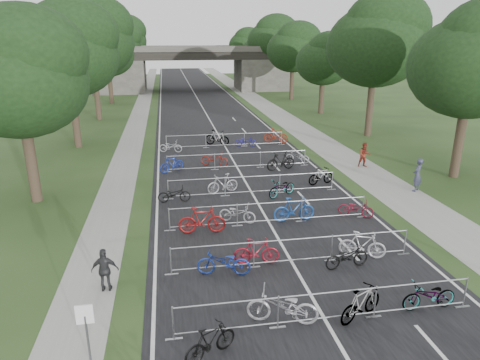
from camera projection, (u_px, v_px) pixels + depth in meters
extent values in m
cube|color=black|center=(200.00, 104.00, 56.41)|extent=(11.00, 140.00, 0.01)
cube|color=gray|center=(260.00, 102.00, 57.70)|extent=(3.00, 140.00, 0.01)
cube|color=gray|center=(142.00, 105.00, 55.20)|extent=(2.00, 140.00, 0.01)
cube|color=silver|center=(200.00, 104.00, 56.41)|extent=(0.12, 140.00, 0.00)
cube|color=#42403B|center=(120.00, 76.00, 67.79)|extent=(8.00, 8.00, 5.00)
cube|color=#42403B|center=(261.00, 74.00, 71.50)|extent=(8.00, 8.00, 5.00)
cube|color=black|center=(192.00, 55.00, 68.67)|extent=(30.00, 8.00, 1.20)
cube|color=#42403B|center=(193.00, 49.00, 64.80)|extent=(30.00, 0.40, 0.90)
cube|color=#42403B|center=(190.00, 48.00, 71.90)|extent=(30.00, 0.40, 0.90)
cylinder|color=#4C4C51|center=(88.00, 340.00, 11.13)|extent=(0.06, 0.06, 1.50)
cube|color=white|center=(85.00, 314.00, 10.88)|extent=(0.45, 0.04, 0.55)
cylinder|color=#33261C|center=(31.00, 163.00, 22.10)|extent=(0.56, 0.56, 4.20)
ellipsoid|color=black|center=(18.00, 82.00, 20.80)|extent=(6.72, 6.72, 5.51)
sphere|color=black|center=(24.00, 53.00, 20.01)|extent=(5.38, 5.38, 5.38)
sphere|color=black|center=(14.00, 98.00, 21.45)|extent=(4.37, 4.37, 4.37)
cylinder|color=#33261C|center=(459.00, 142.00, 26.01)|extent=(0.56, 0.56, 4.48)
ellipsoid|color=black|center=(471.00, 67.00, 24.62)|extent=(7.17, 7.17, 5.88)
sphere|color=black|center=(455.00, 82.00, 25.29)|extent=(4.66, 4.66, 4.66)
cylinder|color=#33261C|center=(75.00, 117.00, 33.24)|extent=(0.56, 0.56, 4.72)
ellipsoid|color=black|center=(68.00, 56.00, 31.78)|extent=(7.56, 7.56, 6.20)
sphere|color=black|center=(72.00, 34.00, 30.93)|extent=(6.05, 6.05, 6.05)
sphere|color=black|center=(64.00, 68.00, 32.46)|extent=(4.91, 4.91, 4.91)
cylinder|color=#33261C|center=(370.00, 107.00, 37.13)|extent=(0.56, 0.56, 5.11)
ellipsoid|color=black|center=(376.00, 46.00, 35.54)|extent=(8.18, 8.18, 6.70)
sphere|color=black|center=(387.00, 25.00, 34.66)|extent=(6.54, 6.54, 6.54)
sphere|color=black|center=(366.00, 59.00, 36.25)|extent=(5.31, 5.31, 5.31)
cylinder|color=#33261C|center=(97.00, 95.00, 44.38)|extent=(0.56, 0.56, 5.25)
ellipsoid|color=black|center=(91.00, 43.00, 42.75)|extent=(8.40, 8.40, 6.89)
sphere|color=black|center=(95.00, 25.00, 41.85)|extent=(6.72, 6.72, 6.72)
sphere|color=black|center=(88.00, 54.00, 43.47)|extent=(5.46, 5.46, 5.46)
cylinder|color=#33261C|center=(321.00, 96.00, 48.55)|extent=(0.56, 0.56, 3.85)
ellipsoid|color=black|center=(323.00, 62.00, 47.35)|extent=(6.16, 6.16, 5.05)
sphere|color=black|center=(331.00, 51.00, 46.59)|extent=(4.93, 4.93, 4.93)
sphere|color=black|center=(317.00, 69.00, 47.98)|extent=(4.00, 4.00, 4.00)
cylinder|color=#33261C|center=(111.00, 87.00, 55.76)|extent=(0.56, 0.56, 4.20)
ellipsoid|color=black|center=(107.00, 55.00, 54.46)|extent=(6.72, 6.72, 5.51)
sphere|color=black|center=(111.00, 44.00, 53.67)|extent=(5.38, 5.38, 5.38)
sphere|color=black|center=(105.00, 61.00, 55.11)|extent=(4.37, 4.37, 4.37)
cylinder|color=#33261C|center=(292.00, 83.00, 59.67)|extent=(0.56, 0.56, 4.48)
ellipsoid|color=black|center=(293.00, 50.00, 58.28)|extent=(7.17, 7.17, 5.88)
sphere|color=black|center=(299.00, 39.00, 57.46)|extent=(5.73, 5.73, 5.73)
sphere|color=black|center=(288.00, 57.00, 58.95)|extent=(4.66, 4.66, 4.66)
cylinder|color=#33261C|center=(119.00, 77.00, 66.90)|extent=(0.56, 0.56, 4.72)
ellipsoid|color=black|center=(116.00, 47.00, 65.44)|extent=(7.56, 7.56, 6.20)
sphere|color=black|center=(119.00, 36.00, 64.59)|extent=(6.05, 6.05, 6.05)
sphere|color=black|center=(114.00, 53.00, 66.12)|extent=(4.91, 4.91, 4.91)
cylinder|color=#33261C|center=(271.00, 74.00, 70.79)|extent=(0.56, 0.56, 5.11)
ellipsoid|color=black|center=(272.00, 42.00, 69.21)|extent=(8.18, 8.18, 6.70)
sphere|color=black|center=(277.00, 32.00, 68.32)|extent=(6.54, 6.54, 6.54)
sphere|color=black|center=(268.00, 49.00, 69.92)|extent=(5.31, 5.31, 5.31)
cylinder|color=#33261C|center=(125.00, 70.00, 78.04)|extent=(0.56, 0.56, 5.25)
ellipsoid|color=black|center=(123.00, 41.00, 76.41)|extent=(8.40, 8.40, 6.89)
sphere|color=black|center=(125.00, 31.00, 75.51)|extent=(6.72, 6.72, 6.72)
sphere|color=black|center=(121.00, 47.00, 77.13)|extent=(5.46, 5.46, 5.46)
cylinder|color=#33261C|center=(256.00, 73.00, 82.21)|extent=(0.56, 0.56, 3.85)
ellipsoid|color=black|center=(257.00, 52.00, 81.01)|extent=(6.16, 6.16, 5.05)
sphere|color=black|center=(260.00, 45.00, 80.25)|extent=(4.93, 4.93, 4.93)
sphere|color=black|center=(253.00, 56.00, 81.64)|extent=(4.00, 4.00, 4.00)
cylinder|color=#33261C|center=(130.00, 69.00, 89.42)|extent=(0.56, 0.56, 4.20)
ellipsoid|color=black|center=(128.00, 48.00, 88.12)|extent=(6.72, 6.72, 5.51)
sphere|color=black|center=(131.00, 41.00, 87.33)|extent=(5.38, 5.38, 5.38)
sphere|color=black|center=(127.00, 52.00, 88.78)|extent=(4.37, 4.37, 4.37)
cylinder|color=#33261C|center=(245.00, 67.00, 93.33)|extent=(0.56, 0.56, 4.48)
ellipsoid|color=black|center=(245.00, 46.00, 91.94)|extent=(7.17, 7.17, 5.88)
sphere|color=black|center=(248.00, 39.00, 91.12)|extent=(5.73, 5.73, 5.73)
sphere|color=black|center=(242.00, 50.00, 92.61)|extent=(4.66, 4.66, 4.66)
cylinder|color=#9A9CA1|center=(329.00, 293.00, 12.69)|extent=(9.20, 0.04, 0.04)
cylinder|color=#9A9CA1|center=(327.00, 317.00, 12.97)|extent=(9.20, 0.04, 0.04)
cylinder|color=#9A9CA1|center=(173.00, 323.00, 12.11)|extent=(0.05, 0.05, 1.10)
cube|color=#9A9CA1|center=(174.00, 339.00, 12.28)|extent=(0.50, 0.08, 0.03)
cylinder|color=#9A9CA1|center=(278.00, 312.00, 12.60)|extent=(0.05, 0.05, 1.10)
cube|color=#9A9CA1|center=(278.00, 327.00, 12.77)|extent=(0.50, 0.08, 0.03)
cylinder|color=#9A9CA1|center=(375.00, 302.00, 13.10)|extent=(0.05, 0.05, 1.10)
cube|color=#9A9CA1|center=(373.00, 317.00, 13.27)|extent=(0.50, 0.08, 0.03)
cylinder|color=#9A9CA1|center=(465.00, 292.00, 13.59)|extent=(0.05, 0.05, 1.10)
cube|color=#9A9CA1|center=(462.00, 307.00, 13.76)|extent=(0.50, 0.08, 0.03)
cylinder|color=#9A9CA1|center=(294.00, 239.00, 16.06)|extent=(9.20, 0.04, 0.04)
cylinder|color=#9A9CA1|center=(293.00, 260.00, 16.33)|extent=(9.20, 0.04, 0.04)
cylinder|color=#9A9CA1|center=(171.00, 261.00, 15.47)|extent=(0.05, 0.05, 1.10)
cube|color=#9A9CA1|center=(172.00, 274.00, 15.64)|extent=(0.50, 0.08, 0.03)
cylinder|color=#9A9CA1|center=(254.00, 254.00, 15.97)|extent=(0.05, 0.05, 1.10)
cube|color=#9A9CA1|center=(254.00, 267.00, 16.14)|extent=(0.50, 0.08, 0.03)
cylinder|color=#9A9CA1|center=(332.00, 248.00, 16.46)|extent=(0.05, 0.05, 1.10)
cube|color=#9A9CA1|center=(331.00, 260.00, 16.63)|extent=(0.50, 0.08, 0.03)
cylinder|color=#9A9CA1|center=(405.00, 242.00, 16.96)|extent=(0.05, 0.05, 1.10)
cube|color=#9A9CA1|center=(403.00, 254.00, 17.13)|extent=(0.50, 0.08, 0.03)
cylinder|color=#9A9CA1|center=(270.00, 203.00, 19.61)|extent=(9.20, 0.04, 0.04)
cylinder|color=#9A9CA1|center=(270.00, 220.00, 19.89)|extent=(9.20, 0.04, 0.04)
cylinder|color=#9A9CA1|center=(169.00, 220.00, 19.03)|extent=(0.05, 0.05, 1.10)
cube|color=#9A9CA1|center=(170.00, 231.00, 19.20)|extent=(0.50, 0.08, 0.03)
cylinder|color=#9A9CA1|center=(237.00, 215.00, 19.52)|extent=(0.05, 0.05, 1.10)
cube|color=#9A9CA1|center=(237.00, 226.00, 19.69)|extent=(0.50, 0.08, 0.03)
cylinder|color=#9A9CA1|center=(302.00, 211.00, 20.02)|extent=(0.05, 0.05, 1.10)
cube|color=#9A9CA1|center=(301.00, 221.00, 20.18)|extent=(0.50, 0.08, 0.03)
cylinder|color=#9A9CA1|center=(363.00, 206.00, 20.51)|extent=(0.05, 0.05, 1.10)
cube|color=#9A9CA1|center=(362.00, 217.00, 20.68)|extent=(0.50, 0.08, 0.03)
cylinder|color=#9A9CA1|center=(253.00, 176.00, 23.35)|extent=(9.20, 0.04, 0.04)
cylinder|color=#9A9CA1|center=(253.00, 191.00, 23.63)|extent=(9.20, 0.04, 0.04)
cylinder|color=#9A9CA1|center=(168.00, 190.00, 22.77)|extent=(0.05, 0.05, 1.10)
cube|color=#9A9CA1|center=(169.00, 199.00, 22.94)|extent=(0.50, 0.08, 0.03)
cylinder|color=#9A9CA1|center=(225.00, 187.00, 23.26)|extent=(0.05, 0.05, 1.10)
cube|color=#9A9CA1|center=(225.00, 196.00, 23.43)|extent=(0.50, 0.08, 0.03)
cylinder|color=#9A9CA1|center=(280.00, 183.00, 23.76)|extent=(0.05, 0.05, 1.10)
cube|color=#9A9CA1|center=(279.00, 192.00, 23.92)|extent=(0.50, 0.08, 0.03)
cylinder|color=#9A9CA1|center=(332.00, 181.00, 24.25)|extent=(0.05, 0.05, 1.10)
cube|color=#9A9CA1|center=(331.00, 189.00, 24.42)|extent=(0.50, 0.08, 0.03)
cylinder|color=#9A9CA1|center=(238.00, 153.00, 28.03)|extent=(9.20, 0.04, 0.04)
cylinder|color=#9A9CA1|center=(238.00, 166.00, 28.30)|extent=(9.20, 0.04, 0.04)
cylinder|color=#9A9CA1|center=(167.00, 164.00, 27.44)|extent=(0.05, 0.05, 1.10)
cube|color=#9A9CA1|center=(168.00, 172.00, 27.61)|extent=(0.50, 0.08, 0.03)
cylinder|color=#9A9CA1|center=(215.00, 162.00, 27.94)|extent=(0.05, 0.05, 1.10)
cube|color=#9A9CA1|center=(215.00, 170.00, 28.11)|extent=(0.50, 0.08, 0.03)
cylinder|color=#9A9CA1|center=(260.00, 160.00, 28.43)|extent=(0.05, 0.05, 1.10)
cube|color=#9A9CA1|center=(260.00, 167.00, 28.60)|extent=(0.50, 0.08, 0.03)
cylinder|color=#9A9CA1|center=(305.00, 157.00, 28.93)|extent=(0.05, 0.05, 1.10)
cube|color=#9A9CA1|center=(304.00, 165.00, 29.09)|extent=(0.50, 0.08, 0.03)
cylinder|color=#9A9CA1|center=(225.00, 134.00, 33.64)|extent=(9.20, 0.04, 0.04)
cylinder|color=#9A9CA1|center=(225.00, 145.00, 33.91)|extent=(9.20, 0.04, 0.04)
cylinder|color=#9A9CA1|center=(166.00, 143.00, 33.05)|extent=(0.05, 0.05, 1.10)
cube|color=#9A9CA1|center=(167.00, 149.00, 33.22)|extent=(0.50, 0.08, 0.03)
cylinder|color=#9A9CA1|center=(206.00, 141.00, 33.55)|extent=(0.05, 0.05, 1.10)
cube|color=#9A9CA1|center=(206.00, 148.00, 33.72)|extent=(0.50, 0.08, 0.03)
cylinder|color=#9A9CA1|center=(244.00, 140.00, 34.04)|extent=(0.05, 0.05, 1.10)
cube|color=#9A9CA1|center=(244.00, 146.00, 34.21)|extent=(0.50, 0.08, 0.03)
cylinder|color=#9A9CA1|center=(282.00, 138.00, 34.54)|extent=(0.05, 0.05, 1.10)
cube|color=#9A9CA1|center=(281.00, 145.00, 34.70)|extent=(0.50, 0.08, 0.03)
imported|color=black|center=(210.00, 342.00, 11.46)|extent=(1.66, 1.18, 0.98)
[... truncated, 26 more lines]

